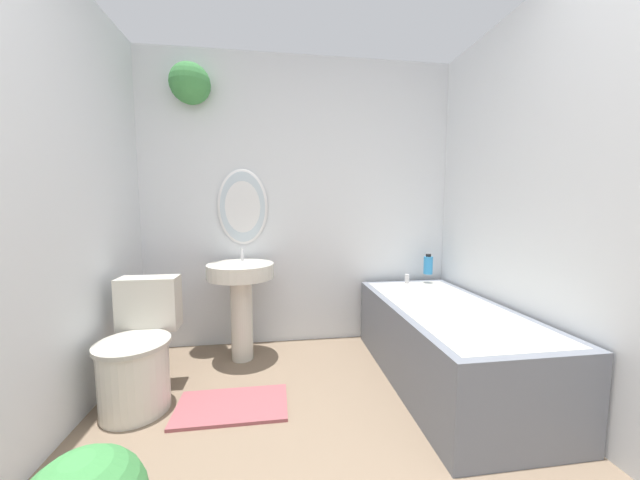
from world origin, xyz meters
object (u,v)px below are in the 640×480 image
object	(u,v)px
pedestal_sink	(241,290)
shampoo_bottle	(428,265)
toilet	(139,355)
bathtub	(445,342)

from	to	relation	value
pedestal_sink	shampoo_bottle	xyz separation A→B (m)	(1.56, 0.13, 0.13)
toilet	pedestal_sink	world-z (taller)	pedestal_sink
toilet	pedestal_sink	distance (m)	0.78
toilet	shampoo_bottle	bearing A→B (deg)	16.73
shampoo_bottle	bathtub	bearing A→B (deg)	-106.08
pedestal_sink	shampoo_bottle	distance (m)	1.57
toilet	bathtub	bearing A→B (deg)	-0.34
pedestal_sink	toilet	bearing A→B (deg)	-137.36
pedestal_sink	shampoo_bottle	size ratio (longest dim) A/B	4.87
pedestal_sink	bathtub	distance (m)	1.49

